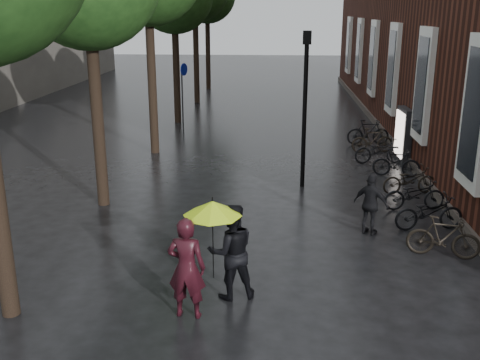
# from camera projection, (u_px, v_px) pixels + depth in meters

# --- Properties ---
(ground) EXTENTS (120.00, 120.00, 0.00)m
(ground) POSITION_uv_depth(u_px,v_px,m) (224.00, 355.00, 9.05)
(ground) COLOR black
(person_burgundy) EXTENTS (0.73, 0.52, 1.89)m
(person_burgundy) POSITION_uv_depth(u_px,v_px,m) (187.00, 268.00, 9.93)
(person_burgundy) COLOR black
(person_burgundy) RESTS_ON ground
(person_black) EXTENTS (1.08, 0.95, 1.89)m
(person_black) POSITION_uv_depth(u_px,v_px,m) (231.00, 252.00, 10.61)
(person_black) COLOR black
(person_black) RESTS_ON ground
(lime_umbrella) EXTENTS (1.08, 1.08, 1.59)m
(lime_umbrella) POSITION_uv_depth(u_px,v_px,m) (212.00, 208.00, 10.06)
(lime_umbrella) COLOR black
(lime_umbrella) RESTS_ON ground
(pedestrian_walking) EXTENTS (0.96, 0.82, 1.54)m
(pedestrian_walking) POSITION_uv_depth(u_px,v_px,m) (371.00, 204.00, 13.67)
(pedestrian_walking) COLOR black
(pedestrian_walking) RESTS_ON ground
(parked_bicycles) EXTENTS (2.11, 11.57, 1.04)m
(parked_bicycles) POSITION_uv_depth(u_px,v_px,m) (396.00, 169.00, 17.73)
(parked_bicycles) COLOR black
(parked_bicycles) RESTS_ON ground
(ad_lightbox) EXTENTS (0.30, 1.30, 1.96)m
(ad_lightbox) POSITION_uv_depth(u_px,v_px,m) (403.00, 135.00, 20.08)
(ad_lightbox) COLOR black
(ad_lightbox) RESTS_ON ground
(lamp_post) EXTENTS (0.24, 0.24, 4.73)m
(lamp_post) POSITION_uv_depth(u_px,v_px,m) (305.00, 95.00, 16.73)
(lamp_post) COLOR black
(lamp_post) RESTS_ON ground
(cycle_sign) EXTENTS (0.16, 0.54, 3.00)m
(cycle_sign) POSITION_uv_depth(u_px,v_px,m) (183.00, 86.00, 25.20)
(cycle_sign) COLOR #262628
(cycle_sign) RESTS_ON ground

